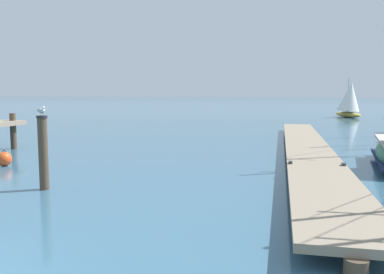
{
  "coord_description": "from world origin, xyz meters",
  "views": [
    {
      "loc": [
        5.3,
        -3.66,
        2.72
      ],
      "look_at": [
        2.25,
        7.8,
        1.4
      ],
      "focal_mm": 38.09,
      "sensor_mm": 36.0,
      "label": 1
    }
  ],
  "objects_px": {
    "mooring_buoy": "(4,159)",
    "distant_sailboat": "(350,100)",
    "mooring_piling": "(43,152)",
    "perched_seagull": "(41,110)"
  },
  "relations": [
    {
      "from": "mooring_buoy",
      "to": "distant_sailboat",
      "type": "bearing_deg",
      "value": 65.22
    },
    {
      "from": "mooring_piling",
      "to": "distant_sailboat",
      "type": "relative_size",
      "value": 0.45
    },
    {
      "from": "perched_seagull",
      "to": "mooring_buoy",
      "type": "bearing_deg",
      "value": 142.36
    },
    {
      "from": "mooring_piling",
      "to": "perched_seagull",
      "type": "distance_m",
      "value": 1.14
    },
    {
      "from": "perched_seagull",
      "to": "distant_sailboat",
      "type": "relative_size",
      "value": 0.08
    },
    {
      "from": "distant_sailboat",
      "to": "mooring_piling",
      "type": "bearing_deg",
      "value": -108.09
    },
    {
      "from": "mooring_piling",
      "to": "perched_seagull",
      "type": "relative_size",
      "value": 5.81
    },
    {
      "from": "mooring_piling",
      "to": "perched_seagull",
      "type": "height_order",
      "value": "perched_seagull"
    },
    {
      "from": "distant_sailboat",
      "to": "perched_seagull",
      "type": "bearing_deg",
      "value": -108.1
    },
    {
      "from": "mooring_buoy",
      "to": "distant_sailboat",
      "type": "height_order",
      "value": "distant_sailboat"
    }
  ]
}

